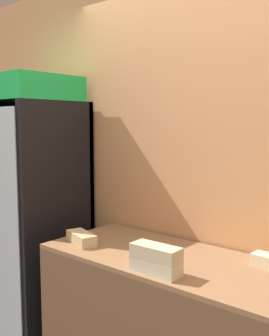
{
  "coord_description": "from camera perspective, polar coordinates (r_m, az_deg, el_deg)",
  "views": [
    {
      "loc": [
        1.03,
        -0.88,
        1.63
      ],
      "look_at": [
        -0.46,
        0.89,
        1.36
      ],
      "focal_mm": 42.0,
      "sensor_mm": 36.0,
      "label": 1
    }
  ],
  "objects": [
    {
      "name": "wall_back",
      "position": [
        2.39,
        14.38,
        -0.2
      ],
      "size": [
        5.2,
        0.1,
        2.7
      ],
      "color": "tan",
      "rests_on": "ground_plane"
    },
    {
      "name": "beverage_cooler",
      "position": [
        3.14,
        -13.82,
        -4.02
      ],
      "size": [
        0.66,
        0.65,
        1.96
      ],
      "color": "black",
      "rests_on": "ground_plane"
    },
    {
      "name": "sandwich_stack_bottom",
      "position": [
        2.01,
        3.11,
        -14.1
      ],
      "size": [
        0.26,
        0.11,
        0.07
      ],
      "color": "beige",
      "rests_on": "prep_counter"
    },
    {
      "name": "sandwich_stack_middle",
      "position": [
        1.99,
        3.13,
        -12.15
      ],
      "size": [
        0.26,
        0.11,
        0.07
      ],
      "color": "beige",
      "rests_on": "sandwich_stack_bottom"
    },
    {
      "name": "sandwich_flat_right",
      "position": [
        2.5,
        -7.71,
        -10.06
      ],
      "size": [
        0.26,
        0.17,
        0.07
      ],
      "color": "tan",
      "rests_on": "prep_counter"
    }
  ]
}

